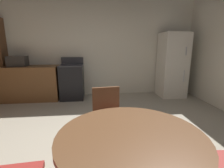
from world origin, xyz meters
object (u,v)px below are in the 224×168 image
(refrigerator, at_px, (172,65))
(microwave, at_px, (18,61))
(chair_north, at_px, (108,115))
(oven_range, at_px, (72,82))
(dining_table, at_px, (130,152))

(refrigerator, xyz_separation_m, microwave, (-4.09, 0.05, 0.15))
(microwave, relative_size, chair_north, 0.51)
(oven_range, height_order, chair_north, oven_range)
(oven_range, xyz_separation_m, dining_table, (0.87, -3.35, 0.13))
(refrigerator, distance_m, chair_north, 3.09)
(refrigerator, bearing_deg, microwave, 179.30)
(oven_range, relative_size, refrigerator, 0.62)
(dining_table, bearing_deg, oven_range, 104.56)
(microwave, distance_m, dining_table, 4.02)
(oven_range, bearing_deg, microwave, -179.84)
(microwave, bearing_deg, oven_range, 0.16)
(microwave, xyz_separation_m, dining_table, (2.20, -3.34, -0.43))
(chair_north, bearing_deg, oven_range, -168.44)
(oven_range, xyz_separation_m, chair_north, (0.76, -2.38, 0.03))
(microwave, bearing_deg, dining_table, -56.67)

